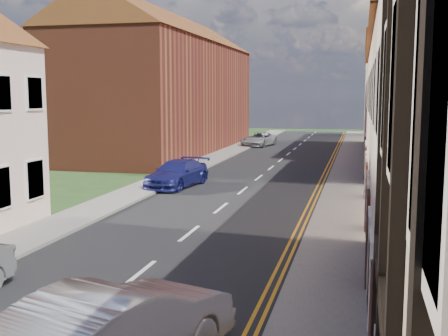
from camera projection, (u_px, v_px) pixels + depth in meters
name	position (u px, v px, depth m)	size (l,w,h in m)	color
road	(221.00, 208.00, 21.17)	(7.00, 90.00, 0.02)	black
pavement_left	(113.00, 202.00, 22.21)	(1.80, 90.00, 0.12)	#A19A92
pavement_right	(340.00, 213.00, 20.13)	(1.80, 90.00, 0.12)	#A19A92
block_right_far	(421.00, 81.00, 42.36)	(8.30, 24.20, 10.50)	#B3A897
block_left_far	(165.00, 81.00, 41.94)	(8.30, 24.20, 10.50)	brown
car_far	(177.00, 174.00, 26.07)	(1.73, 4.26, 1.24)	navy
car_distant	(259.00, 139.00, 46.47)	(1.95, 4.22, 1.17)	#A8ABB0
car_mid_b	(113.00, 335.00, 8.27)	(1.61, 4.61, 1.52)	silver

